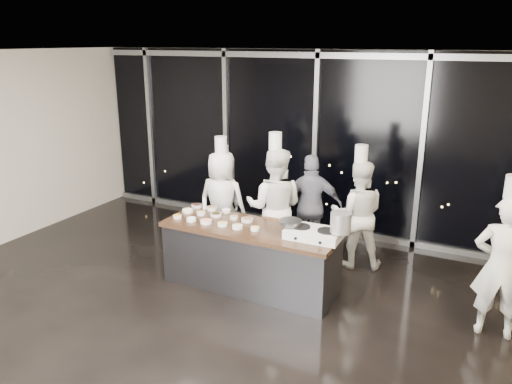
# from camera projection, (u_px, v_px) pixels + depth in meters

# --- Properties ---
(ground) EXTENTS (9.00, 9.00, 0.00)m
(ground) POSITION_uv_depth(u_px,v_px,m) (218.00, 316.00, 6.31)
(ground) COLOR black
(ground) RESTS_ON ground
(room_shell) EXTENTS (9.02, 7.02, 3.21)m
(room_shell) POSITION_uv_depth(u_px,v_px,m) (227.00, 143.00, 5.57)
(room_shell) COLOR beige
(room_shell) RESTS_ON ground
(window_wall) EXTENTS (8.90, 0.11, 3.20)m
(window_wall) POSITION_uv_depth(u_px,v_px,m) (316.00, 144.00, 8.77)
(window_wall) COLOR black
(window_wall) RESTS_ON ground
(demo_counter) EXTENTS (2.46, 0.86, 0.90)m
(demo_counter) POSITION_uv_depth(u_px,v_px,m) (251.00, 257.00, 6.94)
(demo_counter) COLOR #3C3C41
(demo_counter) RESTS_ON ground
(stove) EXTENTS (0.71, 0.46, 0.14)m
(stove) POSITION_uv_depth(u_px,v_px,m) (314.00, 233.00, 6.41)
(stove) COLOR silver
(stove) RESTS_ON demo_counter
(frying_pan) EXTENTS (0.54, 0.31, 0.05)m
(frying_pan) POSITION_uv_depth(u_px,v_px,m) (290.00, 222.00, 6.52)
(frying_pan) COLOR slate
(frying_pan) RESTS_ON stove
(stock_pot) EXTENTS (0.26, 0.26, 0.26)m
(stock_pot) POSITION_uv_depth(u_px,v_px,m) (341.00, 223.00, 6.20)
(stock_pot) COLOR #AEADB0
(stock_pot) RESTS_ON stove
(prep_bowls) EXTENTS (1.36, 0.68, 0.05)m
(prep_bowls) POSITION_uv_depth(u_px,v_px,m) (214.00, 216.00, 7.14)
(prep_bowls) COLOR silver
(prep_bowls) RESTS_ON demo_counter
(squeeze_bottle) EXTENTS (0.06, 0.06, 0.21)m
(squeeze_bottle) POSITION_uv_depth(u_px,v_px,m) (204.00, 203.00, 7.48)
(squeeze_bottle) COLOR white
(squeeze_bottle) RESTS_ON demo_counter
(chef_far_left) EXTENTS (0.57, 0.40, 1.72)m
(chef_far_left) POSITION_uv_depth(u_px,v_px,m) (224.00, 202.00, 8.25)
(chef_far_left) COLOR silver
(chef_far_left) RESTS_ON ground
(chef_left) EXTENTS (0.86, 0.59, 1.91)m
(chef_left) POSITION_uv_depth(u_px,v_px,m) (222.00, 201.00, 8.03)
(chef_left) COLOR silver
(chef_left) RESTS_ON ground
(chef_center) EXTENTS (1.04, 0.90, 2.07)m
(chef_center) POSITION_uv_depth(u_px,v_px,m) (275.00, 207.00, 7.54)
(chef_center) COLOR silver
(chef_center) RESTS_ON ground
(guest) EXTENTS (1.06, 0.78, 1.67)m
(guest) POSITION_uv_depth(u_px,v_px,m) (311.00, 206.00, 7.85)
(guest) COLOR #131834
(guest) RESTS_ON ground
(chef_right) EXTENTS (0.97, 0.86, 1.89)m
(chef_right) POSITION_uv_depth(u_px,v_px,m) (358.00, 214.00, 7.50)
(chef_right) COLOR silver
(chef_right) RESTS_ON ground
(chef_side) EXTENTS (0.66, 0.46, 1.94)m
(chef_side) POSITION_uv_depth(u_px,v_px,m) (501.00, 266.00, 5.69)
(chef_side) COLOR silver
(chef_side) RESTS_ON ground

